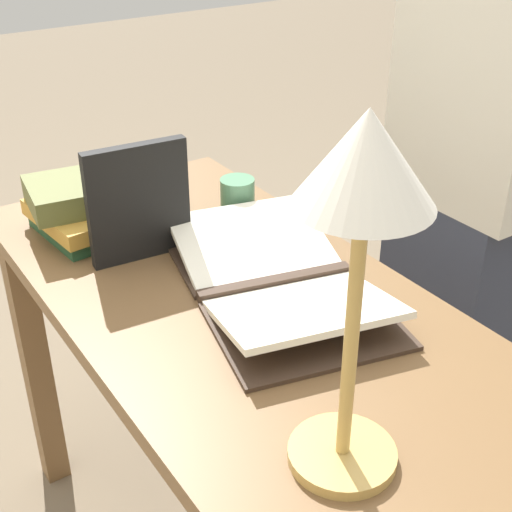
% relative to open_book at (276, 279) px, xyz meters
% --- Properties ---
extents(reading_desk, '(1.24, 0.59, 0.78)m').
position_rel_open_book_xyz_m(reading_desk, '(0.00, 0.07, -0.15)').
color(reading_desk, brown).
rests_on(reading_desk, ground_plane).
extents(open_book, '(0.56, 0.41, 0.06)m').
position_rel_open_book_xyz_m(open_book, '(0.00, 0.00, 0.00)').
color(open_book, '#38281E').
rests_on(open_book, reading_desk).
extents(book_stack_tall, '(0.24, 0.30, 0.11)m').
position_rel_open_book_xyz_m(book_stack_tall, '(0.40, 0.16, 0.03)').
color(book_stack_tall, '#234C2D').
rests_on(book_stack_tall, reading_desk).
extents(book_standing_upright, '(0.04, 0.20, 0.23)m').
position_rel_open_book_xyz_m(book_standing_upright, '(0.24, 0.15, 0.10)').
color(book_standing_upright, black).
rests_on(book_standing_upright, reading_desk).
extents(reading_lamp, '(0.15, 0.15, 0.47)m').
position_rel_open_book_xyz_m(reading_lamp, '(-0.39, 0.17, 0.35)').
color(reading_lamp, tan).
rests_on(reading_lamp, reading_desk).
extents(coffee_mug, '(0.10, 0.07, 0.09)m').
position_rel_open_book_xyz_m(coffee_mug, '(0.27, -0.09, 0.03)').
color(coffee_mug, '#4C7F5B').
rests_on(coffee_mug, reading_desk).
extents(person_reader, '(0.36, 0.21, 1.62)m').
position_rel_open_book_xyz_m(person_reader, '(0.08, -0.59, -0.00)').
color(person_reader, '#2D3342').
rests_on(person_reader, ground_plane).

